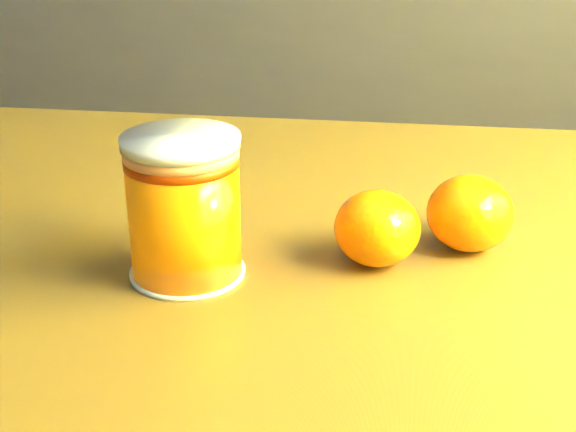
% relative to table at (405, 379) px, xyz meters
% --- Properties ---
extents(kitchen_counter, '(3.15, 0.60, 0.90)m').
position_rel_table_xyz_m(kitchen_counter, '(-0.98, 1.45, -0.20)').
color(kitchen_counter, '#49494D').
rests_on(kitchen_counter, ground).
extents(table, '(1.10, 0.86, 0.75)m').
position_rel_table_xyz_m(table, '(0.00, 0.00, 0.00)').
color(table, brown).
rests_on(table, ground).
extents(juice_glass, '(0.08, 0.08, 0.10)m').
position_rel_table_xyz_m(juice_glass, '(-0.15, -0.06, 0.15)').
color(juice_glass, orange).
rests_on(juice_glass, table).
extents(orange_front, '(0.08, 0.08, 0.05)m').
position_rel_table_xyz_m(orange_front, '(-0.03, 0.00, 0.12)').
color(orange_front, orange).
rests_on(orange_front, table).
extents(orange_back, '(0.07, 0.07, 0.06)m').
position_rel_table_xyz_m(orange_back, '(0.03, 0.05, 0.12)').
color(orange_back, orange).
rests_on(orange_back, table).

